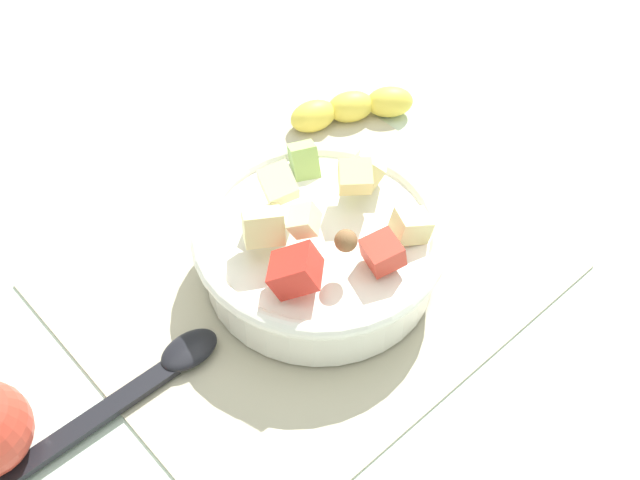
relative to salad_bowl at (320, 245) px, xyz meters
The scene contains 5 objects.
ground_plane 0.05m from the salad_bowl, 149.96° to the left, with size 2.40×2.40×0.00m, color silver.
placemat 0.04m from the salad_bowl, 149.96° to the left, with size 0.44×0.37×0.01m, color #BCB299.
salad_bowl is the anchor object (origin of this frame).
serving_spoon 0.20m from the salad_bowl, behind, with size 0.22×0.04×0.01m.
banana_whole 0.24m from the salad_bowl, 38.94° to the left, with size 0.15×0.10×0.04m.
Camera 1 is at (-0.32, -0.38, 0.62)m, focal length 45.48 mm.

